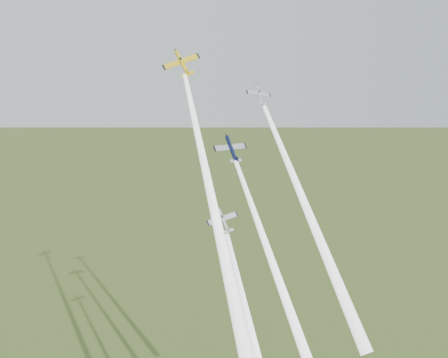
% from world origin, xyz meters
% --- Properties ---
extents(plane_yellow, '(10.74, 6.97, 9.62)m').
position_xyz_m(plane_yellow, '(-7.11, 3.82, 115.91)').
color(plane_yellow, yellow).
extents(smoke_trail_yellow, '(7.61, 40.12, 50.16)m').
position_xyz_m(smoke_trail_yellow, '(-4.46, -17.03, 89.10)').
color(smoke_trail_yellow, white).
extents(plane_navy, '(10.01, 8.48, 7.51)m').
position_xyz_m(plane_navy, '(3.75, 3.47, 96.84)').
color(plane_navy, black).
extents(smoke_trail_navy, '(14.28, 38.08, 48.92)m').
position_xyz_m(smoke_trail_navy, '(9.96, -16.10, 70.65)').
color(smoke_trail_navy, white).
extents(plane_silver_right, '(7.24, 7.04, 6.79)m').
position_xyz_m(plane_silver_right, '(10.58, 4.86, 108.86)').
color(plane_silver_right, silver).
extents(smoke_trail_silver_right, '(14.48, 35.57, 45.89)m').
position_xyz_m(smoke_trail_silver_right, '(16.93, -13.41, 84.19)').
color(smoke_trail_silver_right, white).
extents(plane_silver_low, '(8.54, 6.04, 7.39)m').
position_xyz_m(plane_silver_low, '(-0.48, -7.66, 83.45)').
color(plane_silver_low, '#B2BAC1').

